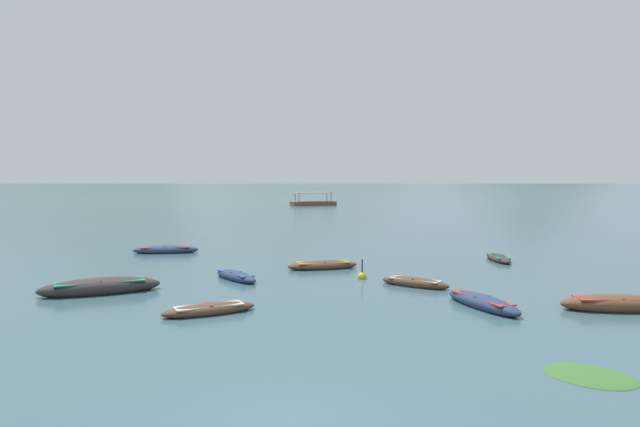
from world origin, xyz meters
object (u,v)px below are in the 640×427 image
Objects in this scene: rowboat_6 at (209,309)px; rowboat_8 at (415,283)px; rowboat_7 at (166,250)px; rowboat_4 at (236,276)px; rowboat_2 at (100,287)px; mooring_buoy at (362,276)px; rowboat_3 at (323,265)px; rowboat_5 at (482,302)px; rowboat_0 at (498,258)px; rowboat_1 at (617,304)px; ferry_0 at (313,203)px.

rowboat_8 is at bearing 35.37° from rowboat_6.
rowboat_4 is at bearing -53.70° from rowboat_7.
rowboat_2 is 4.69× the size of mooring_buoy.
rowboat_5 reaches higher than rowboat_3.
rowboat_3 reaches higher than rowboat_0.
rowboat_6 is at bearing -144.63° from rowboat_8.
rowboat_6 is 8.90m from rowboat_8.
rowboat_1 is 1.21× the size of rowboat_6.
rowboat_0 is 20.28m from rowboat_2.
rowboat_2 reaches higher than rowboat_7.
mooring_buoy is at bearing -33.76° from rowboat_7.
rowboat_0 is 0.85× the size of rowboat_1.
rowboat_1 is 80.13m from ferry_0.
ferry_0 reaches higher than rowboat_8.
rowboat_0 is at bearing -76.86° from ferry_0.
rowboat_7 reaches higher than rowboat_3.
mooring_buoy is at bearing -141.40° from rowboat_0.
rowboat_0 is 1.08× the size of rowboat_8.
rowboat_8 reaches higher than rowboat_6.
rowboat_2 is 11.86m from rowboat_7.
ferry_0 is at bearing 86.73° from rowboat_7.
rowboat_3 is at bearing 127.51° from rowboat_5.
rowboat_4 reaches higher than rowboat_6.
rowboat_5 is at bearing -51.80° from mooring_buoy.
rowboat_7 is at bearing 140.53° from rowboat_5.
rowboat_7 is (-19.38, 1.92, 0.04)m from rowboat_0.
rowboat_2 is (-18.78, 1.49, 0.03)m from rowboat_1.
ferry_0 reaches higher than rowboat_6.
ferry_0 is at bearing 92.18° from rowboat_6.
mooring_buoy is at bearing 53.04° from rowboat_6.
ferry_0 reaches higher than rowboat_4.
ferry_0 is (-2.53, 73.65, 0.30)m from rowboat_4.
mooring_buoy reaches higher than rowboat_7.
rowboat_2 reaches higher than rowboat_1.
rowboat_5 is at bearing -106.97° from rowboat_0.
rowboat_7 is at bearing 97.94° from rowboat_2.
rowboat_5 is 20.66m from rowboat_7.
rowboat_0 is 9.31m from rowboat_8.
rowboat_1 is 1.28× the size of rowboat_4.
rowboat_0 is 10.04m from rowboat_3.
rowboat_0 is 0.80× the size of rowboat_7.
rowboat_3 reaches higher than rowboat_4.
rowboat_7 is 4.11× the size of mooring_buoy.
rowboat_8 is at bearing 118.17° from rowboat_5.
rowboat_1 is 3.87× the size of mooring_buoy.
rowboat_4 is 0.73× the size of rowboat_7.
rowboat_2 is 1.14× the size of rowboat_7.
ferry_0 is (-3.04, 79.81, 0.31)m from rowboat_6.
mooring_buoy is (11.85, -7.92, -0.09)m from rowboat_7.
rowboat_5 is 0.93× the size of rowboat_7.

